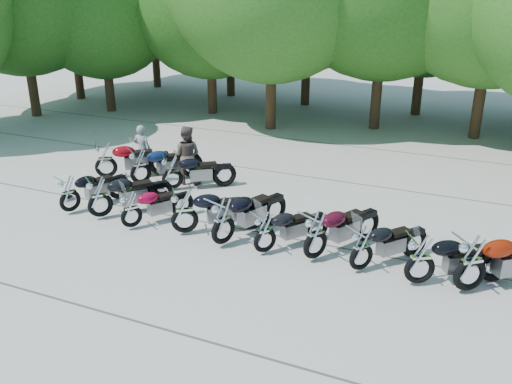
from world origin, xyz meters
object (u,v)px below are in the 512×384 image
at_px(motorcycle_1, 99,196).
at_px(motorcycle_10, 105,159).
at_px(motorcycle_2, 131,209).
at_px(motorcycle_7, 362,247).
at_px(motorcycle_6, 316,234).
at_px(motorcycle_12, 172,171).
at_px(motorcycle_11, 140,165).
at_px(motorcycle_5, 265,231).
at_px(motorcycle_9, 471,262).
at_px(rider_0, 142,149).
at_px(motorcycle_4, 223,220).
at_px(motorcycle_3, 184,211).
at_px(rider_1, 187,155).
at_px(motorcycle_8, 421,258).
at_px(motorcycle_0, 69,193).

xyz_separation_m(motorcycle_1, motorcycle_10, (-1.83, 2.58, 0.03)).
height_order(motorcycle_2, motorcycle_7, motorcycle_7).
xyz_separation_m(motorcycle_6, motorcycle_12, (-5.35, 2.50, -0.05)).
xyz_separation_m(motorcycle_10, motorcycle_11, (1.33, -0.01, -0.02)).
height_order(motorcycle_5, motorcycle_6, motorcycle_6).
distance_m(motorcycle_6, motorcycle_9, 3.31).
xyz_separation_m(motorcycle_7, rider_0, (-8.21, 3.63, 0.21)).
height_order(motorcycle_5, motorcycle_10, motorcycle_10).
distance_m(motorcycle_4, motorcycle_5, 1.09).
xyz_separation_m(motorcycle_3, motorcycle_10, (-4.42, 2.54, 0.02)).
xyz_separation_m(motorcycle_1, motorcycle_4, (3.75, -0.11, 0.04)).
relative_size(motorcycle_4, motorcycle_5, 1.19).
xyz_separation_m(motorcycle_10, rider_1, (2.57, 0.75, 0.24)).
distance_m(motorcycle_4, motorcycle_12, 4.10).
bearing_deg(motorcycle_4, motorcycle_3, 13.74).
distance_m(motorcycle_8, motorcycle_10, 10.52).
xyz_separation_m(motorcycle_1, motorcycle_6, (6.00, 0.08, 0.01)).
relative_size(motorcycle_2, motorcycle_5, 0.97).
xyz_separation_m(motorcycle_9, motorcycle_10, (-11.15, 2.58, -0.04)).
xyz_separation_m(motorcycle_1, motorcycle_3, (2.59, 0.05, 0.01)).
height_order(motorcycle_10, rider_0, rider_0).
distance_m(motorcycle_7, motorcycle_12, 6.94).
bearing_deg(rider_0, motorcycle_10, 49.36).
height_order(motorcycle_7, rider_0, rider_0).
distance_m(motorcycle_8, motorcycle_11, 9.24).
distance_m(motorcycle_11, rider_1, 1.47).
distance_m(motorcycle_9, rider_0, 11.05).
xyz_separation_m(motorcycle_7, motorcycle_8, (1.26, -0.09, 0.05)).
xyz_separation_m(motorcycle_2, motorcycle_12, (-0.49, 2.77, 0.06)).
xyz_separation_m(motorcycle_7, motorcycle_11, (-7.58, 2.59, 0.06)).
relative_size(motorcycle_0, rider_0, 1.31).
relative_size(motorcycle_1, motorcycle_9, 0.92).
distance_m(motorcycle_3, rider_1, 3.78).
bearing_deg(motorcycle_12, motorcycle_9, -143.43).
distance_m(motorcycle_10, motorcycle_11, 1.33).
bearing_deg(motorcycle_8, motorcycle_6, 55.51).
xyz_separation_m(motorcycle_0, motorcycle_2, (2.16, -0.17, -0.03)).
height_order(motorcycle_1, motorcycle_4, motorcycle_4).
height_order(motorcycle_0, motorcycle_4, motorcycle_4).
bearing_deg(motorcycle_4, motorcycle_2, 23.31).
height_order(motorcycle_6, motorcycle_9, motorcycle_9).
height_order(motorcycle_3, motorcycle_12, motorcycle_3).
height_order(motorcycle_2, motorcycle_11, motorcycle_11).
bearing_deg(motorcycle_6, motorcycle_10, 11.26).
bearing_deg(motorcycle_0, motorcycle_3, -158.16).
height_order(motorcycle_3, motorcycle_11, motorcycle_3).
distance_m(motorcycle_1, motorcycle_7, 7.09).
xyz_separation_m(motorcycle_6, motorcycle_9, (3.31, -0.07, 0.05)).
height_order(motorcycle_3, motorcycle_5, motorcycle_3).
bearing_deg(motorcycle_10, rider_1, -110.94).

